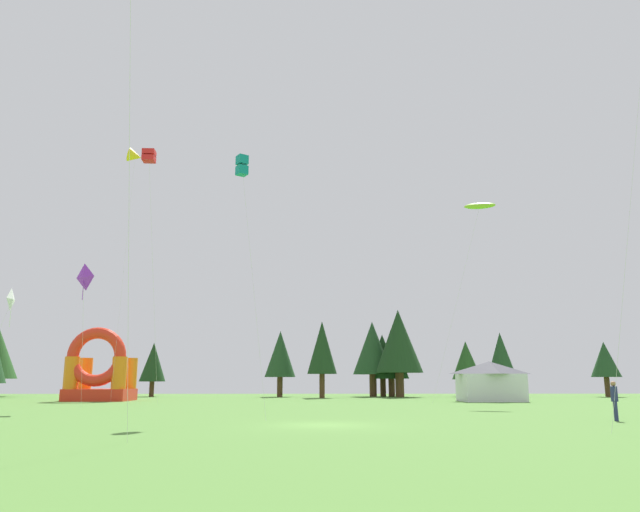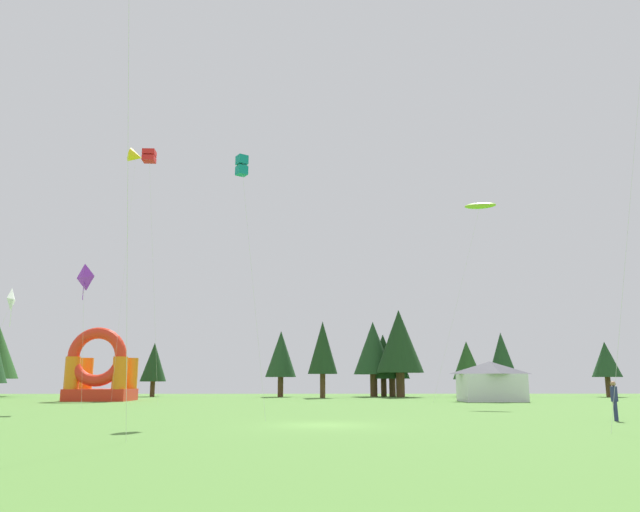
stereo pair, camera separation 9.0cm
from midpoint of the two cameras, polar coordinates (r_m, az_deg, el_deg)
ground_plane at (r=27.20m, az=0.36°, el=-15.77°), size 120.00×120.00×0.00m
kite_lime_parafoil at (r=53.98m, az=14.87°, el=4.61°), size 5.72×3.56×17.25m
kite_yellow_delta at (r=65.95m, az=-17.19°, el=9.03°), size 1.80×5.26×25.55m
kite_teal_box at (r=35.03m, az=-7.48°, el=8.47°), size 2.22×3.20×14.56m
kite_purple_diamond at (r=42.46m, az=-21.66°, el=-2.03°), size 1.40×4.07×9.12m
kite_white_diamond at (r=44.27m, az=-27.17°, el=-3.82°), size 1.59×2.26×7.57m
kite_red_box at (r=45.97m, az=-15.98°, el=9.07°), size 0.91×8.24×18.34m
person_midfield at (r=32.94m, az=26.10°, el=-11.95°), size 0.36×0.36×1.88m
inflatable_blue_arch at (r=61.10m, az=-20.27°, el=-10.53°), size 5.72×4.77×6.77m
festival_tent at (r=58.37m, az=15.82°, el=-11.38°), size 5.43×4.27×3.60m
tree_row_3 at (r=75.04m, az=-15.60°, el=-9.70°), size 3.06×3.06×6.29m
tree_row_4 at (r=71.48m, az=-3.83°, el=-9.29°), size 3.60×3.60×7.61m
tree_row_5 at (r=67.25m, az=0.16°, el=-8.71°), size 3.26×3.26×8.36m
tree_row_6 at (r=72.70m, az=4.96°, el=-8.72°), size 4.70×4.70×8.79m
tree_row_7 at (r=73.61m, az=5.91°, el=-9.31°), size 3.75×3.75×7.32m
tree_row_8 at (r=72.99m, az=6.72°, el=-9.28°), size 4.17×4.17×7.79m
tree_row_9 at (r=70.68m, az=7.43°, el=-8.05°), size 5.45×5.45×9.96m
tree_row_10 at (r=74.60m, az=13.67°, el=-9.62°), size 3.46×3.46×6.47m
tree_row_11 at (r=76.34m, az=16.77°, el=-9.12°), size 3.58×3.58×7.57m
tree_row_12 at (r=78.34m, az=25.39°, el=-8.89°), size 3.32×3.32×6.31m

